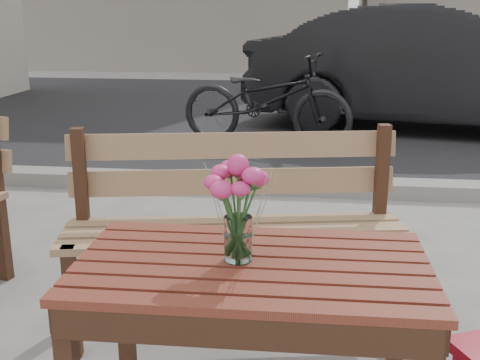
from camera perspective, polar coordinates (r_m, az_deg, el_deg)
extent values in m
cube|color=black|center=(8.87, 5.05, 6.41)|extent=(30.00, 8.00, 0.00)
cube|color=gray|center=(4.95, 3.36, -0.44)|extent=(30.00, 0.25, 0.12)
cube|color=#5F2719|center=(1.91, 1.15, -8.15)|extent=(1.12, 0.66, 0.03)
cube|color=#311E10|center=(2.40, -10.81, -12.29)|extent=(0.06, 0.06, 0.66)
cube|color=#311E10|center=(2.33, 14.65, -13.37)|extent=(0.06, 0.06, 0.66)
cube|color=#9A714F|center=(2.69, -0.42, -5.01)|extent=(1.59, 0.69, 0.03)
cube|color=#9A714F|center=(2.83, -0.69, 1.56)|extent=(1.52, 0.31, 0.42)
cube|color=#311E10|center=(2.68, -15.69, -11.22)|extent=(0.06, 0.06, 0.51)
cube|color=#311E10|center=(2.75, 14.85, -10.43)|extent=(0.06, 0.06, 0.51)
cube|color=#311E10|center=(2.91, -14.61, -4.32)|extent=(0.06, 0.06, 0.93)
cube|color=#311E10|center=(2.98, 13.07, -3.77)|extent=(0.06, 0.06, 0.93)
cylinder|color=white|center=(1.89, -0.18, -5.57)|extent=(0.09, 0.09, 0.15)
cylinder|color=#346C2F|center=(1.86, -0.19, -3.49)|extent=(0.05, 0.05, 0.29)
imported|color=black|center=(7.84, 18.37, 10.01)|extent=(4.81, 2.46, 1.51)
imported|color=black|center=(6.58, 2.47, 7.60)|extent=(2.02, 1.10, 1.01)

